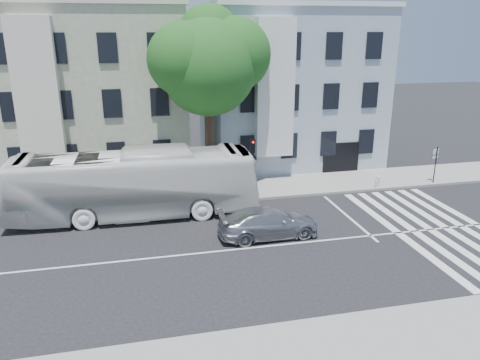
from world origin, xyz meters
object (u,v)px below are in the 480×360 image
object	(u,v)px
sedan	(268,223)
fire_hydrant	(378,181)
bus	(134,184)
traffic_signal	(252,159)

from	to	relation	value
sedan	fire_hydrant	distance (m)	10.12
bus	traffic_signal	bearing A→B (deg)	-82.45
traffic_signal	fire_hydrant	xyz separation A→B (m)	(8.26, 0.36, -2.00)
bus	fire_hydrant	bearing A→B (deg)	-84.61
bus	fire_hydrant	xyz separation A→B (m)	(14.91, 1.10, -1.27)
traffic_signal	fire_hydrant	bearing A→B (deg)	4.21
traffic_signal	bus	bearing A→B (deg)	-171.88
sedan	bus	bearing A→B (deg)	55.01
bus	sedan	distance (m)	7.57
sedan	traffic_signal	world-z (taller)	traffic_signal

